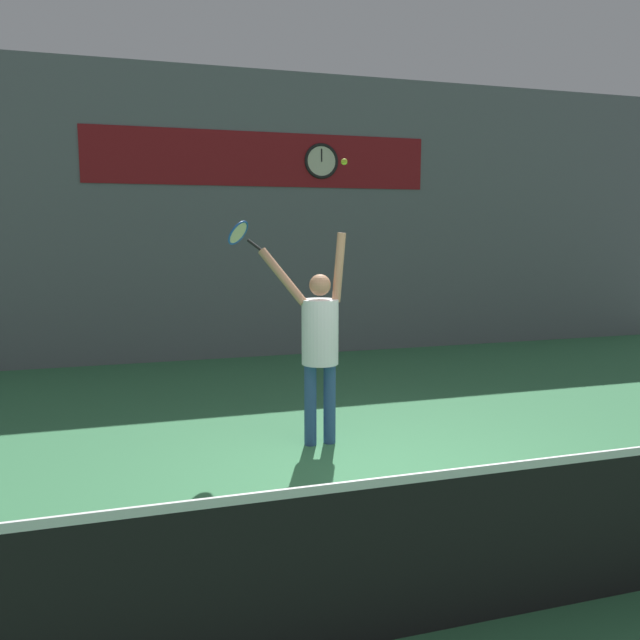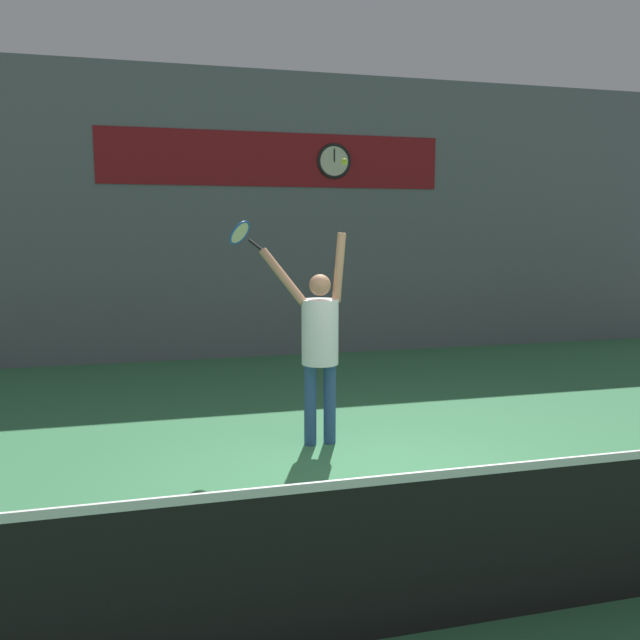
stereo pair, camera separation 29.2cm
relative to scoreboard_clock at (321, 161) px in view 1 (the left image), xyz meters
name	(u,v)px [view 1 (the left image)]	position (x,y,z in m)	size (l,w,h in m)	color
ground_plane	(412,496)	(-1.06, -6.29, -3.49)	(18.00, 18.00, 0.00)	#387A4C
back_wall	(263,217)	(-1.06, 0.08, -0.99)	(18.00, 0.10, 5.00)	slate
sponsor_banner	(263,159)	(-1.06, 0.02, 0.00)	(6.01, 0.02, 0.93)	maroon
scoreboard_clock	(321,161)	(0.00, 0.00, 0.00)	(0.63, 0.06, 0.63)	beige
court_net	(536,533)	(-1.06, -7.99, -2.99)	(7.26, 0.07, 1.06)	#333333
tennis_player	(319,338)	(-1.44, -4.77, -2.34)	(0.89, 0.55, 2.24)	#2D4C7F
tennis_racket	(240,234)	(-2.18, -4.30, -1.26)	(0.40, 0.37, 0.33)	black
tennis_ball	(344,162)	(-1.19, -4.82, -0.54)	(0.06, 0.06, 0.06)	#CCDB2D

